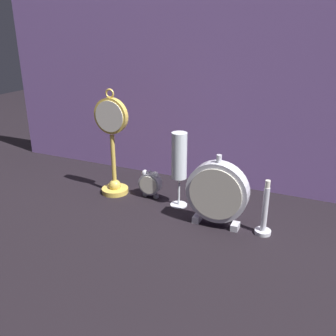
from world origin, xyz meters
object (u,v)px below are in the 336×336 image
alarm_clock_twin_bell (150,183)px  champagne_flute (179,160)px  pocket_watch_on_stand (113,147)px  mantel_clock_silver (217,192)px  brass_candlestick (264,216)px

alarm_clock_twin_bell → champagne_flute: champagne_flute is taller
pocket_watch_on_stand → alarm_clock_twin_bell: bearing=7.8°
mantel_clock_silver → brass_candlestick: (0.13, 0.01, -0.05)m
champagne_flute → alarm_clock_twin_bell: bearing=171.2°
mantel_clock_silver → champagne_flute: bearing=152.5°
pocket_watch_on_stand → alarm_clock_twin_bell: size_ratio=3.75×
champagne_flute → mantel_clock_silver: bearing=-27.5°
pocket_watch_on_stand → brass_candlestick: (0.50, -0.06, -0.11)m
mantel_clock_silver → alarm_clock_twin_bell: bearing=160.0°
champagne_flute → pocket_watch_on_stand: bearing=-179.9°
champagne_flute → brass_candlestick: 0.29m
pocket_watch_on_stand → champagne_flute: (0.23, 0.00, -0.01)m
pocket_watch_on_stand → mantel_clock_silver: bearing=-11.2°
mantel_clock_silver → pocket_watch_on_stand: bearing=168.8°
pocket_watch_on_stand → champagne_flute: bearing=0.1°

